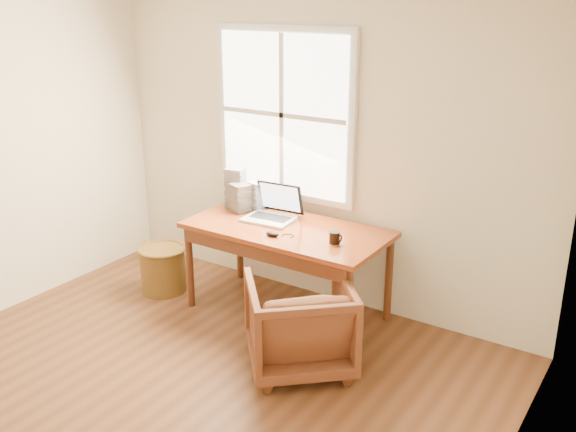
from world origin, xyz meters
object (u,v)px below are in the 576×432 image
desk (287,230)px  armchair (300,324)px  laptop (268,203)px  coffee_mug (334,237)px  wicker_stool (163,270)px  cd_stack_a (256,196)px

desk → armchair: 0.89m
desk → laptop: 0.28m
armchair → coffee_mug: (-0.03, 0.53, 0.47)m
desk → armchair: (0.51, -0.62, -0.40)m
wicker_stool → laptop: laptop is taller
desk → cd_stack_a: bearing=155.4°
wicker_stool → cd_stack_a: 1.07m
armchair → laptop: 1.13m
armchair → coffee_mug: coffee_mug is taller
desk → armchair: size_ratio=2.21×
desk → laptop: (-0.21, 0.04, 0.18)m
desk → laptop: bearing=168.5°
desk → wicker_stool: size_ratio=4.07×
coffee_mug → desk: bearing=161.0°
cd_stack_a → armchair: bearing=-40.6°
wicker_stool → cd_stack_a: bearing=33.5°
laptop → coffee_mug: size_ratio=4.88×
armchair → coffee_mug: 0.70m
desk → wicker_stool: (-1.14, -0.25, -0.53)m
coffee_mug → cd_stack_a: size_ratio=0.35×
armchair → desk: bearing=-92.7°
wicker_stool → coffee_mug: size_ratio=4.40×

